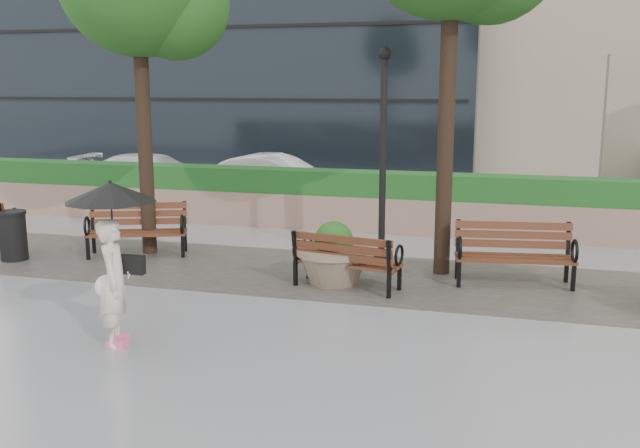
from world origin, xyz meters
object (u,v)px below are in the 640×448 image
(bench_2, at_px, (347,272))
(pedestrian, at_px, (113,247))
(bench_1, at_px, (138,241))
(car_right, at_px, (276,179))
(trash_bin, at_px, (13,237))
(car_left, at_px, (155,177))
(planter_left, at_px, (334,260))
(bench_3, at_px, (514,267))
(lamppost, at_px, (383,173))

(bench_2, height_order, pedestrian, pedestrian)
(bench_1, xyz_separation_m, car_right, (0.53, 6.73, 0.37))
(trash_bin, distance_m, car_left, 7.22)
(trash_bin, bearing_deg, planter_left, 0.60)
(car_right, bearing_deg, bench_3, -131.93)
(pedestrian, bearing_deg, bench_1, 6.44)
(car_left, bearing_deg, pedestrian, -159.94)
(bench_2, xyz_separation_m, trash_bin, (-6.55, 0.16, 0.17))
(car_left, xyz_separation_m, pedestrian, (5.17, -10.58, 0.62))
(planter_left, bearing_deg, bench_3, 13.86)
(planter_left, bearing_deg, bench_1, 168.10)
(bench_1, distance_m, planter_left, 4.27)
(bench_2, bearing_deg, trash_bin, 8.83)
(bench_3, distance_m, pedestrian, 6.52)
(lamppost, bearing_deg, trash_bin, -169.05)
(bench_2, height_order, lamppost, lamppost)
(bench_2, xyz_separation_m, planter_left, (-0.28, 0.23, 0.14))
(planter_left, distance_m, lamppost, 1.91)
(trash_bin, bearing_deg, bench_2, -1.43)
(planter_left, distance_m, car_left, 10.08)
(bench_2, relative_size, car_left, 0.40)
(trash_bin, bearing_deg, car_left, 97.02)
(bench_3, height_order, pedestrian, pedestrian)
(lamppost, xyz_separation_m, car_right, (-4.22, 6.35, -1.06))
(trash_bin, height_order, car_left, car_left)
(bench_1, xyz_separation_m, trash_bin, (-2.09, -0.95, 0.15))
(bench_1, height_order, lamppost, lamppost)
(planter_left, bearing_deg, car_left, 135.20)
(bench_3, distance_m, planter_left, 3.00)
(lamppost, bearing_deg, bench_3, -13.02)
(trash_bin, distance_m, car_right, 8.11)
(bench_1, xyz_separation_m, bench_3, (7.09, -0.16, 0.01))
(bench_3, distance_m, trash_bin, 9.21)
(lamppost, distance_m, pedestrian, 5.40)
(car_right, bearing_deg, bench_2, -148.89)
(bench_3, height_order, car_left, car_left)
(car_right, bearing_deg, bench_1, 180.00)
(bench_3, height_order, car_right, car_right)
(lamppost, relative_size, pedestrian, 1.88)
(bench_1, xyz_separation_m, car_left, (-2.97, 6.22, 0.36))
(bench_1, height_order, pedestrian, pedestrian)
(planter_left, bearing_deg, bench_2, -39.25)
(lamppost, bearing_deg, pedestrian, -118.28)
(lamppost, relative_size, car_right, 0.96)
(bench_2, relative_size, trash_bin, 2.03)
(planter_left, relative_size, car_left, 0.28)
(car_right, bearing_deg, lamppost, -141.90)
(trash_bin, bearing_deg, pedestrian, -38.54)
(planter_left, relative_size, pedestrian, 0.60)
(lamppost, bearing_deg, car_right, 123.59)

